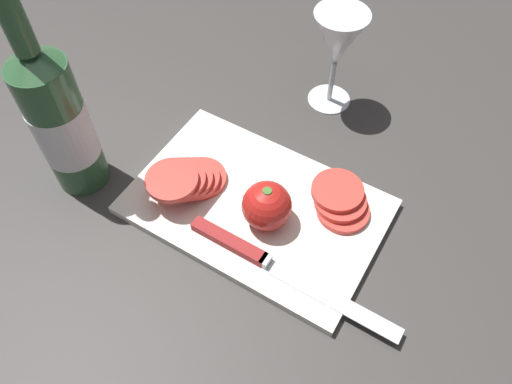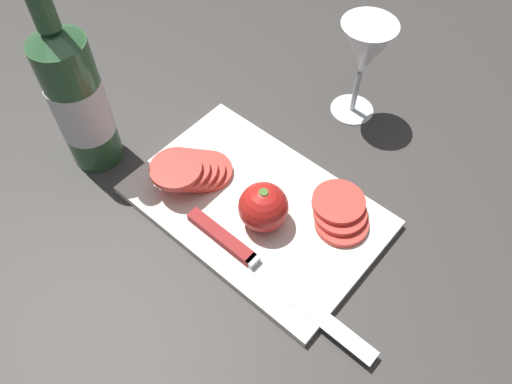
# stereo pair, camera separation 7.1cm
# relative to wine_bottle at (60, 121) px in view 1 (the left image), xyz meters

# --- Properties ---
(ground_plane) EXTENTS (3.00, 3.00, 0.00)m
(ground_plane) POSITION_rel_wine_bottle_xyz_m (-0.24, -0.11, -0.12)
(ground_plane) COLOR #383533
(cutting_board) EXTENTS (0.36, 0.24, 0.01)m
(cutting_board) POSITION_rel_wine_bottle_xyz_m (-0.26, -0.09, -0.12)
(cutting_board) COLOR silver
(cutting_board) RESTS_ON ground_plane
(wine_bottle) EXTENTS (0.08, 0.08, 0.34)m
(wine_bottle) POSITION_rel_wine_bottle_xyz_m (0.00, 0.00, 0.00)
(wine_bottle) COLOR #2D5633
(wine_bottle) RESTS_ON ground_plane
(wine_glass) EXTENTS (0.09, 0.09, 0.17)m
(wine_glass) POSITION_rel_wine_bottle_xyz_m (-0.25, -0.35, -0.00)
(wine_glass) COLOR silver
(wine_glass) RESTS_ON ground_plane
(whole_tomato) EXTENTS (0.07, 0.07, 0.07)m
(whole_tomato) POSITION_rel_wine_bottle_xyz_m (-0.29, -0.07, -0.07)
(whole_tomato) COLOR red
(whole_tomato) RESTS_ON cutting_board
(knife) EXTENTS (0.31, 0.02, 0.01)m
(knife) POSITION_rel_wine_bottle_xyz_m (-0.30, -0.01, -0.10)
(knife) COLOR silver
(knife) RESTS_ON cutting_board
(tomato_slice_stack_near) EXTENTS (0.09, 0.12, 0.05)m
(tomato_slice_stack_near) POSITION_rel_wine_bottle_xyz_m (-0.16, -0.06, -0.09)
(tomato_slice_stack_near) COLOR #D63D33
(tomato_slice_stack_near) RESTS_ON cutting_board
(tomato_slice_stack_far) EXTENTS (0.10, 0.09, 0.03)m
(tomato_slice_stack_far) POSITION_rel_wine_bottle_xyz_m (-0.37, -0.14, -0.10)
(tomato_slice_stack_far) COLOR #D63D33
(tomato_slice_stack_far) RESTS_ON cutting_board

